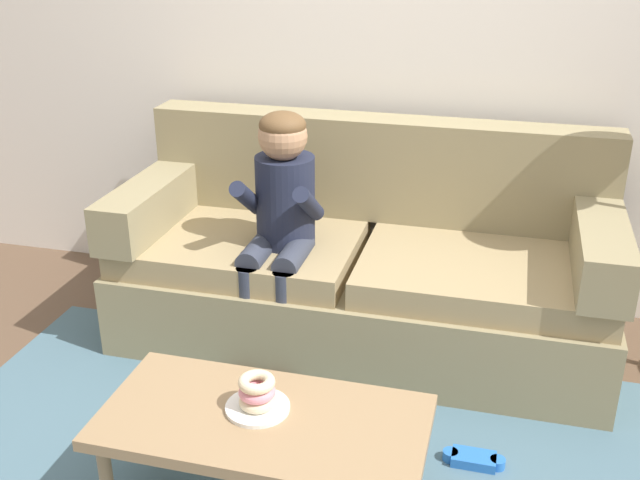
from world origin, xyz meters
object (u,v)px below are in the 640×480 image
coffee_table (263,427)px  person_child (280,213)px  toy_controller (474,460)px  couch (363,268)px  donut (257,401)px

coffee_table → person_child: 1.10m
person_child → toy_controller: 1.28m
couch → toy_controller: bearing=-54.5°
couch → coffee_table: bearing=-93.5°
couch → person_child: size_ratio=1.99×
coffee_table → person_child: (-0.26, 1.01, 0.33)m
couch → person_child: bearing=-147.3°
person_child → toy_controller: size_ratio=4.87×
couch → person_child: (-0.33, -0.21, 0.32)m
donut → toy_controller: (0.69, 0.37, -0.39)m
couch → coffee_table: couch is taller
couch → donut: couch is taller
couch → donut: (-0.10, -1.19, 0.07)m
couch → coffee_table: (-0.07, -1.23, -0.01)m
coffee_table → toy_controller: size_ratio=4.65×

